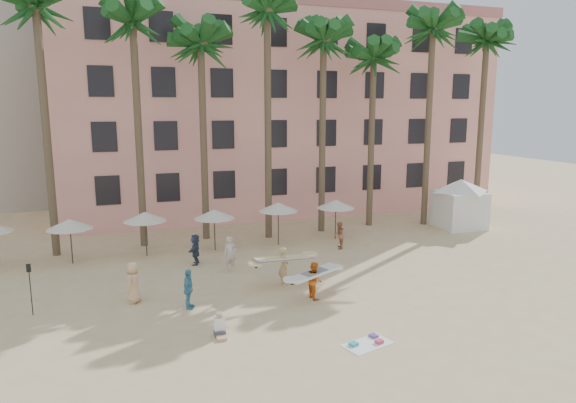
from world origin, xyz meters
The scene contains 11 objects.
ground centered at (0.00, 0.00, 0.00)m, with size 120.00×120.00×0.00m, color #D1B789.
pink_hotel centered at (7.00, 26.00, 8.00)m, with size 35.00×14.00×16.00m, color #FCAA99.
palm_row centered at (0.51, 15.00, 12.97)m, with size 44.40×5.40×16.30m.
umbrella_row centered at (-3.00, 12.50, 2.33)m, with size 22.50×2.70×2.73m.
cabana centered at (16.77, 12.77, 2.07)m, with size 4.77×4.77×3.50m.
beach_towel centered at (1.92, -1.68, 0.03)m, with size 2.01×1.45×0.14m.
carrier_yellow centered at (0.98, 5.28, 1.07)m, with size 3.12×1.38×1.93m.
carrier_white centered at (1.75, 3.22, 0.91)m, with size 2.81×1.70×1.69m.
beachgoers centered at (-1.65, 7.80, 0.88)m, with size 13.17×7.62×1.89m.
paddle centered at (-10.10, 5.21, 1.41)m, with size 0.18×0.04×2.23m.
seated_man centered at (-3.10, 0.72, 0.32)m, with size 0.41×0.72×0.93m.
Camera 1 is at (-6.55, -17.36, 8.58)m, focal length 32.00 mm.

